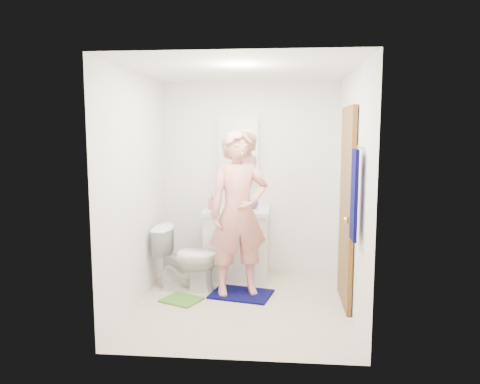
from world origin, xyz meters
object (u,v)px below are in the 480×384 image
at_px(vanity_cabinet, 237,245).
at_px(towel, 354,195).
at_px(soap_dispenser, 212,202).
at_px(toothbrush_cup, 253,204).
at_px(man, 238,213).
at_px(toilet, 187,258).
at_px(medicine_cabinet, 238,147).

relative_size(vanity_cabinet, towel, 1.00).
bearing_deg(towel, vanity_cabinet, 128.47).
bearing_deg(vanity_cabinet, towel, -51.53).
height_order(towel, soap_dispenser, towel).
xyz_separation_m(vanity_cabinet, toothbrush_cup, (0.19, 0.08, 0.50)).
xyz_separation_m(soap_dispenser, man, (0.38, -0.61, -0.03)).
relative_size(towel, toilet, 1.09).
height_order(vanity_cabinet, soap_dispenser, soap_dispenser).
distance_m(vanity_cabinet, toilet, 0.72).
xyz_separation_m(soap_dispenser, toothbrush_cup, (0.49, 0.11, -0.04)).
xyz_separation_m(towel, soap_dispenser, (-1.48, 1.46, -0.30)).
xyz_separation_m(medicine_cabinet, soap_dispenser, (-0.30, -0.25, -0.65)).
bearing_deg(man, soap_dispenser, 104.40).
distance_m(toilet, toothbrush_cup, 1.06).
height_order(toothbrush_cup, man, man).
bearing_deg(soap_dispenser, vanity_cabinet, 5.17).
bearing_deg(toilet, towel, -116.96).
xyz_separation_m(toilet, man, (0.60, -0.15, 0.55)).
height_order(soap_dispenser, toothbrush_cup, soap_dispenser).
distance_m(towel, toilet, 2.16).
bearing_deg(medicine_cabinet, toothbrush_cup, -37.02).
height_order(toilet, toothbrush_cup, toothbrush_cup).
distance_m(medicine_cabinet, toilet, 1.52).
height_order(medicine_cabinet, towel, medicine_cabinet).
bearing_deg(medicine_cabinet, man, -84.60).
xyz_separation_m(toilet, soap_dispenser, (0.22, 0.46, 0.58)).
relative_size(toilet, man, 0.41).
xyz_separation_m(medicine_cabinet, man, (0.08, -0.86, -0.68)).
distance_m(medicine_cabinet, soap_dispenser, 0.76).
xyz_separation_m(vanity_cabinet, toilet, (-0.52, -0.49, -0.03)).
relative_size(vanity_cabinet, toilet, 1.09).
relative_size(soap_dispenser, man, 0.11).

